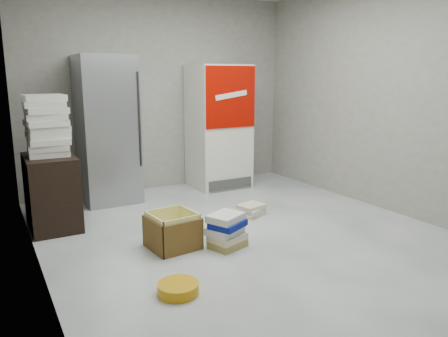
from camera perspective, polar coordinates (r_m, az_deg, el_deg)
ground at (r=4.55m, az=3.88°, el=-9.14°), size 5.00×5.00×0.00m
room_shell at (r=4.25m, az=4.24°, el=14.09°), size 4.04×5.04×2.82m
steel_fridge at (r=5.90m, az=-14.99°, el=4.88°), size 0.70×0.72×1.90m
coke_cooler at (r=6.50m, az=-0.69°, el=5.51°), size 0.80×0.73×1.80m
wood_shelf at (r=5.14m, az=-21.59°, el=-2.83°), size 0.50×0.80×0.80m
supply_box_stack at (r=5.02m, az=-22.15°, el=5.22°), size 0.44×0.44×0.65m
phonebook_stack_main at (r=4.28m, az=0.34°, el=-8.12°), size 0.42×0.41×0.33m
phonebook_stack_side at (r=5.26m, az=3.59°, el=-5.41°), size 0.38×0.34×0.14m
cardboard_box at (r=4.31m, az=-6.72°, el=-8.39°), size 0.48×0.48×0.35m
bucket_lid at (r=3.49m, az=-6.00°, el=-15.32°), size 0.40×0.40×0.09m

